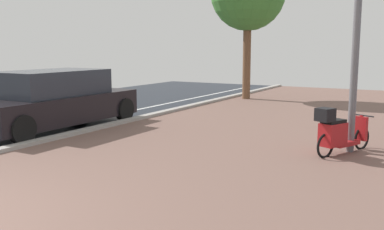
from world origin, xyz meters
TOP-DOWN VIEW (x-y plane):
  - scooter_mid at (3.34, 6.08)m, footprint 0.90×1.51m
  - parked_car_near at (-3.49, 5.49)m, footprint 1.97×4.49m

SIDE VIEW (x-z plane):
  - scooter_mid at x=3.34m, z-range -0.05..0.90m
  - parked_car_near at x=-3.49m, z-range -0.03..1.41m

